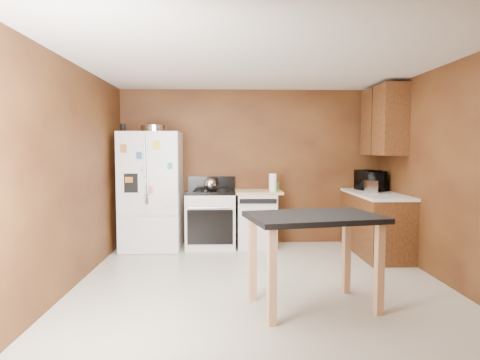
{
  "coord_description": "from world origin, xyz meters",
  "views": [
    {
      "loc": [
        -0.39,
        -4.72,
        1.54
      ],
      "look_at": [
        -0.22,
        0.85,
        1.14
      ],
      "focal_mm": 32.0,
      "sensor_mm": 36.0,
      "label": 1
    }
  ],
  "objects_px": {
    "roasting_pan": "(154,129)",
    "refrigerator": "(151,191)",
    "green_canister": "(276,187)",
    "dishwasher": "(257,218)",
    "island": "(314,229)",
    "toaster": "(371,186)",
    "kettle": "(210,184)",
    "gas_range": "(211,218)",
    "paper_towel": "(273,183)",
    "microwave": "(370,181)",
    "pen_cup": "(123,128)"
  },
  "relations": [
    {
      "from": "roasting_pan",
      "to": "refrigerator",
      "type": "height_order",
      "value": "roasting_pan"
    },
    {
      "from": "green_canister",
      "to": "dishwasher",
      "type": "bearing_deg",
      "value": -176.14
    },
    {
      "from": "green_canister",
      "to": "island",
      "type": "bearing_deg",
      "value": -88.6
    },
    {
      "from": "toaster",
      "to": "kettle",
      "type": "bearing_deg",
      "value": -179.73
    },
    {
      "from": "green_canister",
      "to": "gas_range",
      "type": "xyz_separation_m",
      "value": [
        -1.02,
        -0.04,
        -0.49
      ]
    },
    {
      "from": "paper_towel",
      "to": "microwave",
      "type": "height_order",
      "value": "microwave"
    },
    {
      "from": "pen_cup",
      "to": "refrigerator",
      "type": "bearing_deg",
      "value": 13.93
    },
    {
      "from": "paper_towel",
      "to": "toaster",
      "type": "height_order",
      "value": "paper_towel"
    },
    {
      "from": "paper_towel",
      "to": "green_canister",
      "type": "bearing_deg",
      "value": 68.99
    },
    {
      "from": "roasting_pan",
      "to": "island",
      "type": "height_order",
      "value": "roasting_pan"
    },
    {
      "from": "roasting_pan",
      "to": "paper_towel",
      "type": "xyz_separation_m",
      "value": [
        1.81,
        -0.07,
        -0.82
      ]
    },
    {
      "from": "toaster",
      "to": "dishwasher",
      "type": "bearing_deg",
      "value": 173.43
    },
    {
      "from": "green_canister",
      "to": "refrigerator",
      "type": "xyz_separation_m",
      "value": [
        -1.93,
        -0.11,
        -0.05
      ]
    },
    {
      "from": "toaster",
      "to": "gas_range",
      "type": "xyz_separation_m",
      "value": [
        -2.38,
        0.42,
        -0.53
      ]
    },
    {
      "from": "kettle",
      "to": "microwave",
      "type": "distance_m",
      "value": 2.49
    },
    {
      "from": "roasting_pan",
      "to": "green_canister",
      "type": "height_order",
      "value": "roasting_pan"
    },
    {
      "from": "green_canister",
      "to": "gas_range",
      "type": "distance_m",
      "value": 1.13
    },
    {
      "from": "microwave",
      "to": "island",
      "type": "distance_m",
      "value": 2.87
    },
    {
      "from": "dishwasher",
      "to": "refrigerator",
      "type": "bearing_deg",
      "value": -177.01
    },
    {
      "from": "island",
      "to": "paper_towel",
      "type": "bearing_deg",
      "value": 92.93
    },
    {
      "from": "green_canister",
      "to": "microwave",
      "type": "height_order",
      "value": "microwave"
    },
    {
      "from": "toaster",
      "to": "microwave",
      "type": "distance_m",
      "value": 0.34
    },
    {
      "from": "microwave",
      "to": "pen_cup",
      "type": "bearing_deg",
      "value": 76.8
    },
    {
      "from": "kettle",
      "to": "toaster",
      "type": "distance_m",
      "value": 2.41
    },
    {
      "from": "green_canister",
      "to": "refrigerator",
      "type": "bearing_deg",
      "value": -176.88
    },
    {
      "from": "gas_range",
      "to": "dishwasher",
      "type": "xyz_separation_m",
      "value": [
        0.72,
        0.02,
        -0.01
      ]
    },
    {
      "from": "green_canister",
      "to": "dishwasher",
      "type": "xyz_separation_m",
      "value": [
        -0.3,
        -0.02,
        -0.5
      ]
    },
    {
      "from": "microwave",
      "to": "refrigerator",
      "type": "distance_m",
      "value": 3.39
    },
    {
      "from": "refrigerator",
      "to": "island",
      "type": "relative_size",
      "value": 1.32
    },
    {
      "from": "roasting_pan",
      "to": "island",
      "type": "relative_size",
      "value": 0.3
    },
    {
      "from": "pen_cup",
      "to": "green_canister",
      "type": "xyz_separation_m",
      "value": [
        2.32,
        0.2,
        -0.91
      ]
    },
    {
      "from": "gas_range",
      "to": "kettle",
      "type": "bearing_deg",
      "value": -96.07
    },
    {
      "from": "pen_cup",
      "to": "gas_range",
      "type": "height_order",
      "value": "pen_cup"
    },
    {
      "from": "pen_cup",
      "to": "dishwasher",
      "type": "height_order",
      "value": "pen_cup"
    },
    {
      "from": "green_canister",
      "to": "gas_range",
      "type": "relative_size",
      "value": 0.11
    },
    {
      "from": "paper_towel",
      "to": "refrigerator",
      "type": "height_order",
      "value": "refrigerator"
    },
    {
      "from": "paper_towel",
      "to": "toaster",
      "type": "distance_m",
      "value": 1.46
    },
    {
      "from": "pen_cup",
      "to": "gas_range",
      "type": "distance_m",
      "value": 1.92
    },
    {
      "from": "dishwasher",
      "to": "microwave",
      "type": "bearing_deg",
      "value": -4.14
    },
    {
      "from": "kettle",
      "to": "pen_cup",
      "type": "bearing_deg",
      "value": -176.42
    },
    {
      "from": "kettle",
      "to": "island",
      "type": "xyz_separation_m",
      "value": [
        1.09,
        -2.52,
        -0.23
      ]
    },
    {
      "from": "dishwasher",
      "to": "gas_range",
      "type": "bearing_deg",
      "value": -178.06
    },
    {
      "from": "pen_cup",
      "to": "gas_range",
      "type": "xyz_separation_m",
      "value": [
        1.3,
        0.16,
        -1.4
      ]
    },
    {
      "from": "toaster",
      "to": "refrigerator",
      "type": "height_order",
      "value": "refrigerator"
    },
    {
      "from": "green_canister",
      "to": "refrigerator",
      "type": "distance_m",
      "value": 1.93
    },
    {
      "from": "pen_cup",
      "to": "island",
      "type": "height_order",
      "value": "pen_cup"
    },
    {
      "from": "kettle",
      "to": "toaster",
      "type": "bearing_deg",
      "value": -8.23
    },
    {
      "from": "kettle",
      "to": "microwave",
      "type": "bearing_deg",
      "value": -0.6
    },
    {
      "from": "dishwasher",
      "to": "island",
      "type": "bearing_deg",
      "value": -82.09
    },
    {
      "from": "pen_cup",
      "to": "dishwasher",
      "type": "bearing_deg",
      "value": 5.15
    }
  ]
}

